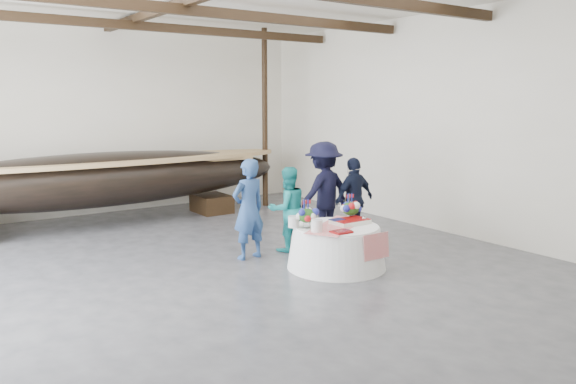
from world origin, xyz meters
TOP-DOWN VIEW (x-y plane):
  - floor at (0.00, 0.00)m, footprint 10.00×12.00m
  - wall_back at (0.00, 6.00)m, footprint 10.00×0.02m
  - wall_right at (5.00, 0.00)m, footprint 0.02×12.00m
  - pavilion_structure at (0.00, 0.79)m, footprint 9.80×11.76m
  - longboat_display at (-0.65, 4.53)m, footprint 8.60×1.72m
  - banquet_table at (1.52, -0.77)m, footprint 1.62×1.62m
  - tabletop_items at (1.49, -0.65)m, footprint 1.57×1.24m
  - guest_woman_blue at (0.61, 0.51)m, footprint 0.67×0.48m
  - guest_woman_teal at (1.45, 0.55)m, footprint 0.81×0.67m
  - guest_man_left at (2.42, 0.73)m, footprint 1.35×0.89m
  - guest_man_right at (2.93, 0.41)m, footprint 0.99×0.48m

SIDE VIEW (x-z plane):
  - floor at x=0.00m, z-range -0.01..0.01m
  - banquet_table at x=1.52m, z-range 0.00..0.70m
  - guest_woman_teal at x=1.45m, z-range 0.00..1.54m
  - guest_man_right at x=2.93m, z-range 0.00..1.64m
  - tabletop_items at x=1.49m, z-range 0.65..1.05m
  - guest_woman_blue at x=0.61m, z-range 0.00..1.75m
  - guest_man_left at x=2.42m, z-range 0.00..1.95m
  - longboat_display at x=-0.65m, z-range 0.22..1.84m
  - wall_back at x=0.00m, z-range 0.00..4.50m
  - wall_right at x=5.00m, z-range 0.00..4.50m
  - pavilion_structure at x=0.00m, z-range 1.75..6.25m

